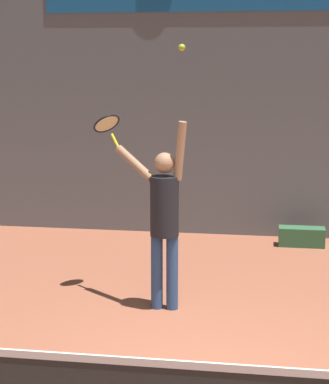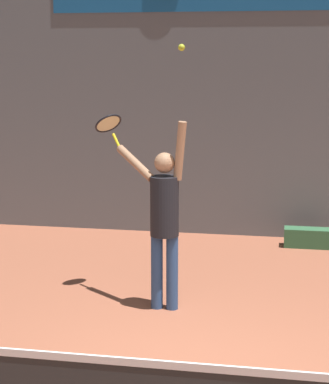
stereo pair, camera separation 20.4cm
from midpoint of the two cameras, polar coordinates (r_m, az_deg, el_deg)
name	(u,v)px [view 2 (the right image)]	position (r m, az deg, el deg)	size (l,w,h in m)	color
back_wall	(247,73)	(10.63, 7.34, 9.67)	(18.00, 0.10, 5.00)	slate
tennis_player	(164,214)	(7.51, 0.73, -1.86)	(0.89, 0.56, 2.08)	#2D4C7F
tennis_racket	(109,125)	(8.01, -3.86, 5.52)	(0.41, 0.41, 0.39)	yellow
tennis_ball	(182,47)	(7.20, 2.24, 11.77)	(0.07, 0.07, 0.07)	#CCDB2D
equipment_bag	(307,238)	(10.40, 12.18, -3.69)	(0.67, 0.26, 0.28)	#33663F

